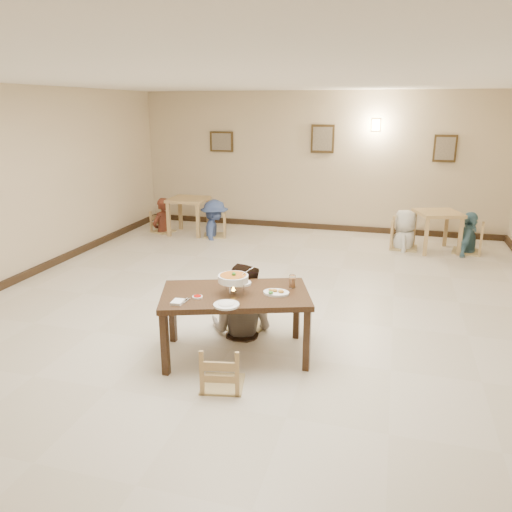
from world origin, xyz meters
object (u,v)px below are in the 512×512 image
(bg_chair_rl, at_px, (406,221))
(main_diner, at_px, (241,264))
(main_table, at_px, (235,300))
(bg_diner_d, at_px, (471,212))
(bg_diner_c, at_px, (407,210))
(drink_glass, at_px, (292,282))
(bg_chair_rr, at_px, (470,225))
(bg_table_left, at_px, (188,204))
(bg_diner_b, at_px, (214,200))
(bg_diner_a, at_px, (161,198))
(bg_table_right, at_px, (438,219))
(chair_far, at_px, (247,295))
(chair_near, at_px, (222,346))
(bg_chair_lr, at_px, (214,213))
(curry_warmer, at_px, (233,279))
(bg_chair_ll, at_px, (162,213))

(bg_chair_rl, bearing_deg, main_diner, 158.95)
(main_table, height_order, bg_diner_d, bg_diner_d)
(bg_chair_rl, bearing_deg, bg_diner_c, -6.79)
(bg_chair_rl, bearing_deg, main_table, 162.68)
(drink_glass, height_order, bg_chair_rr, bg_chair_rr)
(bg_table_left, distance_m, bg_diner_b, 0.64)
(bg_chair_rl, xyz_separation_m, bg_chair_rr, (1.16, 0.04, -0.01))
(main_table, distance_m, bg_chair_rr, 5.90)
(drink_glass, xyz_separation_m, bg_diner_a, (-3.85, 4.68, -0.05))
(bg_table_right, relative_size, bg_diner_b, 0.62)
(chair_far, height_order, bg_chair_rl, bg_chair_rl)
(main_table, xyz_separation_m, chair_near, (0.07, -0.65, -0.22))
(main_table, bearing_deg, bg_table_right, 45.45)
(bg_diner_c, bearing_deg, chair_far, -23.87)
(bg_chair_rr, bearing_deg, chair_near, -17.24)
(chair_near, height_order, bg_diner_d, bg_diner_d)
(bg_chair_lr, distance_m, bg_diner_d, 5.07)
(chair_far, relative_size, curry_warmer, 2.44)
(chair_near, height_order, bg_chair_lr, bg_chair_lr)
(bg_diner_a, bearing_deg, bg_table_left, 112.88)
(main_table, relative_size, chair_far, 2.02)
(bg_table_left, bearing_deg, chair_near, -64.21)
(curry_warmer, height_order, bg_chair_rr, bg_chair_rr)
(chair_near, bearing_deg, bg_chair_rr, -128.26)
(curry_warmer, distance_m, bg_table_left, 5.73)
(bg_table_right, bearing_deg, bg_table_left, -179.95)
(bg_diner_c, bearing_deg, curry_warmer, -19.87)
(bg_diner_a, height_order, bg_diner_d, bg_diner_d)
(main_diner, bearing_deg, bg_table_right, -111.59)
(curry_warmer, height_order, bg_table_right, curry_warmer)
(bg_chair_rl, bearing_deg, curry_warmer, 162.69)
(main_diner, relative_size, bg_diner_b, 1.12)
(chair_near, relative_size, bg_chair_rr, 0.82)
(main_table, height_order, chair_far, chair_far)
(bg_diner_b, bearing_deg, chair_near, -177.47)
(bg_table_right, bearing_deg, bg_diner_c, 179.22)
(main_table, xyz_separation_m, bg_chair_lr, (-2.06, 4.96, -0.16))
(main_table, relative_size, chair_near, 2.03)
(bg_table_right, relative_size, bg_diner_a, 0.63)
(chair_near, bearing_deg, bg_chair_rl, -118.45)
(curry_warmer, bearing_deg, drink_glass, 32.02)
(curry_warmer, relative_size, bg_table_left, 0.45)
(bg_diner_d, bearing_deg, bg_chair_rr, -28.66)
(bg_diner_d, bearing_deg, drink_glass, 169.22)
(drink_glass, xyz_separation_m, bg_chair_rr, (2.44, 4.76, -0.28))
(chair_near, bearing_deg, bg_chair_ll, -70.44)
(main_diner, xyz_separation_m, bg_table_left, (-2.56, 4.43, -0.23))
(drink_glass, relative_size, bg_diner_b, 0.09)
(curry_warmer, xyz_separation_m, bg_diner_c, (1.84, 5.07, -0.15))
(bg_chair_ll, distance_m, bg_chair_rl, 5.13)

